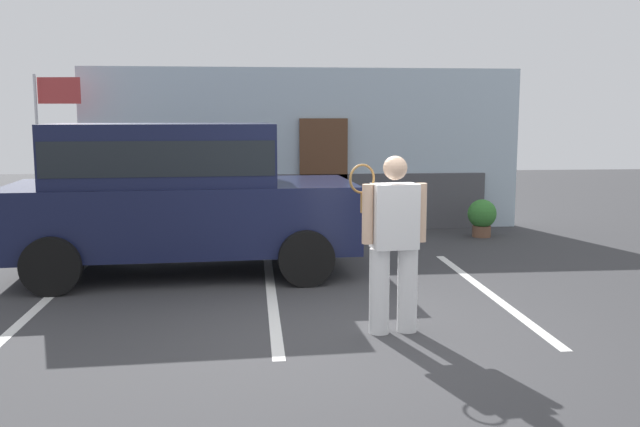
{
  "coord_description": "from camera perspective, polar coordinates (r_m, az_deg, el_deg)",
  "views": [
    {
      "loc": [
        -0.99,
        -6.64,
        2.17
      ],
      "look_at": [
        -0.22,
        1.2,
        1.05
      ],
      "focal_mm": 39.23,
      "sensor_mm": 36.0,
      "label": 1
    }
  ],
  "objects": [
    {
      "name": "ground_plane",
      "position": [
        7.06,
        2.81,
        -9.82
      ],
      "size": [
        40.0,
        40.0,
        0.0
      ],
      "primitive_type": "plane",
      "color": "#38383A"
    },
    {
      "name": "parking_stripe_0",
      "position": [
        8.77,
        -21.69,
        -6.8
      ],
      "size": [
        0.12,
        4.4,
        0.01
      ],
      "primitive_type": "cube",
      "color": "silver",
      "rests_on": "ground_plane"
    },
    {
      "name": "parking_stripe_1",
      "position": [
        8.43,
        -3.95,
        -6.83
      ],
      "size": [
        0.12,
        4.4,
        0.01
      ],
      "primitive_type": "cube",
      "color": "silver",
      "rests_on": "ground_plane"
    },
    {
      "name": "parking_stripe_2",
      "position": [
        8.9,
        13.49,
        -6.23
      ],
      "size": [
        0.12,
        4.4,
        0.01
      ],
      "primitive_type": "cube",
      "color": "silver",
      "rests_on": "ground_plane"
    },
    {
      "name": "house_frontage",
      "position": [
        13.24,
        -1.27,
        4.84
      ],
      "size": [
        8.22,
        0.4,
        3.03
      ],
      "color": "silver",
      "rests_on": "ground_plane"
    },
    {
      "name": "parked_suv",
      "position": [
        9.67,
        -11.71,
        1.83
      ],
      "size": [
        4.7,
        2.36,
        2.05
      ],
      "rotation": [
        0.0,
        0.0,
        0.05
      ],
      "color": "#141938",
      "rests_on": "ground_plane"
    },
    {
      "name": "tennis_player_man",
      "position": [
        6.94,
        6.03,
        -2.28
      ],
      "size": [
        0.79,
        0.32,
        1.77
      ],
      "rotation": [
        0.0,
        0.0,
        3.25
      ],
      "color": "white",
      "rests_on": "ground_plane"
    },
    {
      "name": "potted_plant_by_porch",
      "position": [
        12.79,
        13.08,
        -0.21
      ],
      "size": [
        0.51,
        0.51,
        0.67
      ],
      "color": "brown",
      "rests_on": "ground_plane"
    },
    {
      "name": "flag_pole",
      "position": [
        13.04,
        -21.27,
        6.73
      ],
      "size": [
        0.8,
        0.12,
        2.86
      ],
      "color": "silver",
      "rests_on": "ground_plane"
    }
  ]
}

